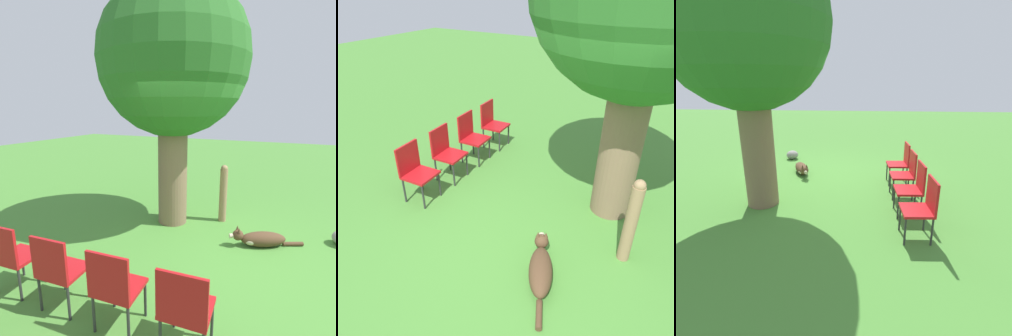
# 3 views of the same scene
# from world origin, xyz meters

# --- Properties ---
(ground_plane) EXTENTS (30.00, 30.00, 0.00)m
(ground_plane) POSITION_xyz_m (0.00, 0.00, 0.00)
(ground_plane) COLOR #478433
(oak_tree) EXTENTS (2.63, 2.63, 4.28)m
(oak_tree) POSITION_xyz_m (0.74, 1.22, 2.90)
(oak_tree) COLOR #7A6047
(oak_tree) RESTS_ON ground_plane
(dog) EXTENTS (0.58, 1.11, 0.33)m
(dog) POSITION_xyz_m (0.42, -0.43, 0.12)
(dog) COLOR #513823
(dog) RESTS_ON ground_plane
(fence_post) EXTENTS (0.14, 0.14, 1.12)m
(fence_post) POSITION_xyz_m (1.16, 0.34, 0.56)
(fence_post) COLOR #937551
(fence_post) RESTS_ON ground_plane
(red_chair_0) EXTENTS (0.45, 0.47, 0.89)m
(red_chair_0) POSITION_xyz_m (-1.86, -0.01, 0.51)
(red_chair_0) COLOR #B21419
(red_chair_0) RESTS_ON ground_plane
(red_chair_1) EXTENTS (0.45, 0.47, 0.89)m
(red_chair_1) POSITION_xyz_m (-1.88, 0.70, 0.51)
(red_chair_1) COLOR #B21419
(red_chair_1) RESTS_ON ground_plane
(red_chair_2) EXTENTS (0.45, 0.47, 0.89)m
(red_chair_2) POSITION_xyz_m (-1.89, 1.41, 0.51)
(red_chair_2) COLOR #B21419
(red_chair_2) RESTS_ON ground_plane
(red_chair_3) EXTENTS (0.45, 0.47, 0.89)m
(red_chair_3) POSITION_xyz_m (-1.90, 2.12, 0.51)
(red_chair_3) COLOR #B21419
(red_chair_3) RESTS_ON ground_plane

